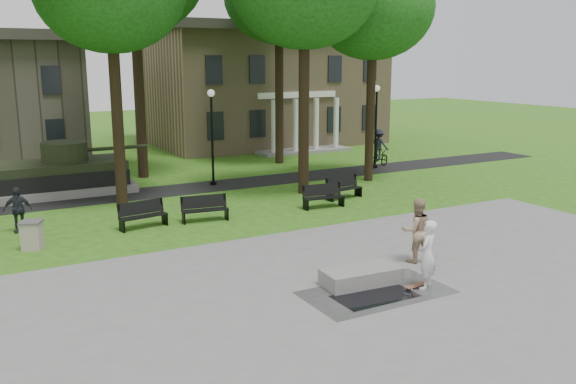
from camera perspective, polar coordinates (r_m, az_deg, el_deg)
name	(u,v)px	position (r m, az deg, el deg)	size (l,w,h in m)	color
ground	(342,253)	(19.94, 5.12, -5.72)	(120.00, 120.00, 0.00)	#2D5714
plaza	(452,306)	(16.30, 15.13, -10.29)	(22.00, 16.00, 0.02)	gray
footpath	(206,187)	(30.29, -7.65, 0.49)	(44.00, 2.60, 0.01)	black
building_right	(261,84)	(46.55, -2.56, 10.08)	(17.00, 12.00, 8.60)	#9E8460
tree_3	(373,8)	(31.44, 7.97, 16.66)	(6.00, 6.00, 11.19)	black
lamp_mid	(212,129)	(30.31, -7.13, 5.85)	(0.36, 0.36, 4.73)	black
lamp_right	(376,120)	(35.25, 8.23, 6.72)	(0.36, 0.36, 4.73)	black
tank_monument	(61,175)	(30.44, -20.49, 1.50)	(7.45, 3.40, 2.40)	gray
puddle	(375,296)	(16.52, 8.15, -9.62)	(2.20, 1.20, 0.00)	black
concrete_block	(361,276)	(17.25, 6.84, -7.83)	(2.20, 1.00, 0.45)	gray
skateboard	(416,286)	(17.30, 11.92, -8.62)	(0.78, 0.20, 0.07)	brown
skateboarder	(427,255)	(17.02, 12.88, -5.74)	(0.70, 0.46, 1.91)	silver
friend_watching	(416,230)	(19.13, 11.92, -3.53)	(0.98, 0.76, 2.01)	tan
pedestrian_walker	(18,210)	(24.08, -23.97, -1.54)	(0.98, 0.41, 1.67)	#21242C
cyclist	(379,152)	(35.73, 8.48, 3.74)	(2.15, 1.46, 2.23)	black
park_bench_0	(143,214)	(23.32, -13.44, -2.01)	(1.85, 0.78, 1.00)	black
park_bench_1	(204,208)	(23.83, -7.85, -1.48)	(1.85, 0.77, 1.00)	black
park_bench_2	(323,195)	(25.78, 3.27, -0.33)	(1.83, 0.66, 1.00)	black
park_bench_3	(343,187)	(27.56, 5.20, 0.47)	(1.84, 0.76, 1.00)	black
trash_bin	(32,235)	(21.86, -22.82, -3.72)	(0.87, 0.87, 0.96)	#A69889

